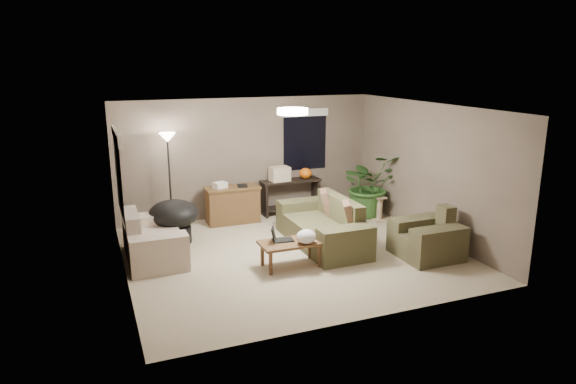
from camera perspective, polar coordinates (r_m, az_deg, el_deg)
name	(u,v)px	position (r m, az deg, el deg)	size (l,w,h in m)	color
room_shell	(292,183)	(8.56, 0.49, 0.99)	(5.50, 5.50, 5.50)	tan
main_sofa	(324,229)	(9.30, 4.02, -4.07)	(0.95, 2.20, 0.85)	#49472C
throw_pillows	(337,208)	(9.30, 5.48, -1.80)	(0.39, 1.41, 0.47)	#8C7251
loveseat	(152,242)	(8.89, -14.87, -5.39)	(0.90, 1.60, 0.85)	beige
armchair	(427,240)	(9.03, 15.22, -5.12)	(0.95, 1.00, 0.85)	#4B462D
coffee_table	(291,245)	(8.27, 0.33, -5.95)	(1.00, 0.55, 0.42)	brown
laptop	(279,238)	(8.26, -1.01, -5.08)	(0.41, 0.26, 0.24)	black
plastic_bag	(306,237)	(8.16, 2.04, -4.97)	(0.32, 0.29, 0.22)	white
desk	(233,205)	(10.54, -6.17, -1.40)	(1.10, 0.50, 0.75)	brown
desk_papers	(225,185)	(10.39, -7.05, 0.75)	(0.71, 0.31, 0.12)	silver
console_table	(291,194)	(11.09, 0.28, -0.21)	(1.30, 0.40, 0.75)	black
pumpkin	(306,173)	(11.12, 1.96, 2.10)	(0.28, 0.28, 0.23)	orange
cardboard_box	(280,174)	(10.89, -0.94, 2.03)	(0.40, 0.30, 0.30)	beige
papasan_chair	(174,218)	(9.52, -12.55, -2.86)	(1.14, 1.14, 0.80)	black
floor_lamp	(168,149)	(10.05, -13.19, 4.65)	(0.32, 0.32, 1.91)	black
ceiling_fixture	(293,111)	(8.36, 0.51, 8.95)	(0.50, 0.50, 0.10)	white
houseplant	(369,192)	(11.04, 8.97, 0.05)	(1.22, 1.36, 1.06)	#2D5923
cat_scratching_post	(379,210)	(10.85, 10.13, -1.98)	(0.32, 0.32, 0.50)	tan
window_left	(117,160)	(8.15, -18.43, 3.41)	(0.05, 1.56, 1.33)	black
window_back	(305,129)	(11.20, 1.91, 6.97)	(1.06, 0.05, 1.33)	black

